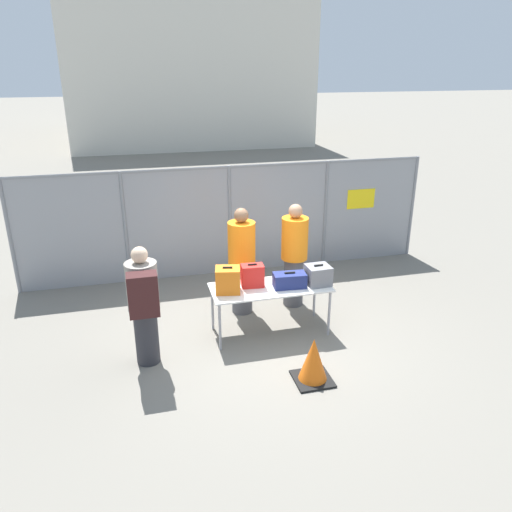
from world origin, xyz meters
TOP-DOWN VIEW (x-y plane):
  - ground_plane at (0.00, 0.00)m, footprint 120.00×120.00m
  - fence_section at (0.02, 2.51)m, footprint 7.95×0.07m
  - inspection_table at (0.10, -0.01)m, footprint 1.81×0.75m
  - suitcase_orange at (-0.55, -0.02)m, footprint 0.41×0.36m
  - suitcase_red at (-0.16, 0.09)m, footprint 0.35×0.24m
  - suitcase_navy at (0.38, -0.08)m, footprint 0.50×0.29m
  - suitcase_grey at (0.83, -0.09)m, footprint 0.37×0.34m
  - traveler_hooded at (-1.78, -0.43)m, footprint 0.42×0.66m
  - security_worker_near at (-0.16, 0.78)m, footprint 0.45×0.45m
  - security_worker_far at (0.75, 0.82)m, footprint 0.44×0.44m
  - utility_trailer at (2.44, 4.43)m, footprint 3.39×2.13m
  - distant_hangar at (1.50, 22.89)m, footprint 11.46×12.06m
  - traffic_cone at (0.30, -1.37)m, footprint 0.50×0.50m

SIDE VIEW (x-z plane):
  - ground_plane at x=0.00m, z-range 0.00..0.00m
  - traffic_cone at x=0.30m, z-range -0.02..0.60m
  - utility_trailer at x=2.44m, z-range 0.06..0.73m
  - inspection_table at x=0.10m, z-range 0.33..1.10m
  - suitcase_navy at x=0.38m, z-range 0.76..1.01m
  - suitcase_grey at x=0.83m, z-range 0.76..1.08m
  - security_worker_far at x=0.75m, z-range 0.03..1.82m
  - security_worker_near at x=-0.16m, z-range 0.03..1.83m
  - suitcase_red at x=-0.16m, z-range 0.76..1.13m
  - traveler_hooded at x=-1.78m, z-range 0.09..1.80m
  - suitcase_orange at x=-0.55m, z-range 0.76..1.16m
  - fence_section at x=0.02m, z-range 0.05..2.18m
  - distant_hangar at x=1.50m, z-range 0.00..6.74m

